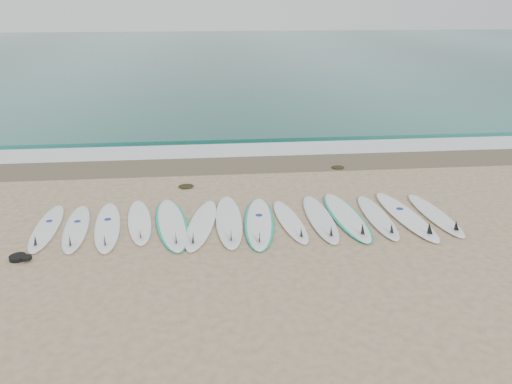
{
  "coord_description": "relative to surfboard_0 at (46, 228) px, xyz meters",
  "views": [
    {
      "loc": [
        -0.75,
        -10.19,
        4.82
      ],
      "look_at": [
        0.32,
        0.81,
        0.4
      ],
      "focal_mm": 35.0,
      "sensor_mm": 36.0,
      "label": 1
    }
  ],
  "objects": [
    {
      "name": "wet_sand_band",
      "position": [
        4.36,
        4.11,
        -0.05
      ],
      "size": [
        120.0,
        1.8,
        0.01
      ],
      "primitive_type": "cube",
      "color": "brown",
      "rests_on": "ground"
    },
    {
      "name": "surfboard_1",
      "position": [
        0.65,
        -0.08,
        0.0
      ],
      "size": [
        0.78,
        2.51,
        0.32
      ],
      "rotation": [
        0.0,
        0.0,
        0.11
      ],
      "color": "white",
      "rests_on": "ground"
    },
    {
      "name": "surfboard_0",
      "position": [
        0.0,
        0.0,
        0.0
      ],
      "size": [
        0.62,
        2.47,
        0.31
      ],
      "rotation": [
        0.0,
        0.0,
        0.05
      ],
      "color": "white",
      "rests_on": "ground"
    },
    {
      "name": "foam_band",
      "position": [
        4.36,
        5.51,
        -0.03
      ],
      "size": [
        120.0,
        1.4,
        0.04
      ],
      "primitive_type": "cube",
      "color": "silver",
      "rests_on": "ground"
    },
    {
      "name": "surfboard_3",
      "position": [
        1.99,
        0.13,
        0.0
      ],
      "size": [
        0.88,
        2.51,
        0.32
      ],
      "rotation": [
        0.0,
        0.0,
        0.15
      ],
      "color": "white",
      "rests_on": "ground"
    },
    {
      "name": "surfboard_11",
      "position": [
        7.39,
        -0.15,
        0.0
      ],
      "size": [
        0.53,
        2.5,
        0.32
      ],
      "rotation": [
        0.0,
        0.0,
        0.01
      ],
      "color": "white",
      "rests_on": "ground"
    },
    {
      "name": "surfboard_7",
      "position": [
        4.65,
        -0.16,
        -0.0
      ],
      "size": [
        0.93,
        2.82,
        0.35
      ],
      "rotation": [
        0.0,
        0.0,
        -0.1
      ],
      "color": "white",
      "rests_on": "ground"
    },
    {
      "name": "surfboard_4",
      "position": [
        2.72,
        -0.04,
        -0.0
      ],
      "size": [
        1.1,
        2.89,
        0.36
      ],
      "rotation": [
        0.0,
        0.0,
        0.15
      ],
      "color": "white",
      "rests_on": "ground"
    },
    {
      "name": "wave_crest",
      "position": [
        4.36,
        7.01,
        -0.0
      ],
      "size": [
        120.0,
        1.0,
        0.1
      ],
      "primitive_type": "cube",
      "color": "#1D5E54",
      "rests_on": "ground"
    },
    {
      "name": "surfboard_2",
      "position": [
        1.32,
        -0.07,
        0.0
      ],
      "size": [
        0.89,
        2.68,
        0.34
      ],
      "rotation": [
        0.0,
        0.0,
        0.13
      ],
      "color": "white",
      "rests_on": "ground"
    },
    {
      "name": "surfboard_12",
      "position": [
        8.06,
        -0.17,
        0.01
      ],
      "size": [
        0.9,
        2.89,
        0.36
      ],
      "rotation": [
        0.0,
        0.0,
        0.11
      ],
      "color": "white",
      "rests_on": "ground"
    },
    {
      "name": "surfboard_9",
      "position": [
        6.07,
        -0.11,
        0.0
      ],
      "size": [
        0.6,
        2.67,
        0.34
      ],
      "rotation": [
        0.0,
        0.0,
        0.02
      ],
      "color": "white",
      "rests_on": "ground"
    },
    {
      "name": "seaweed_near",
      "position": [
        2.95,
        2.31,
        -0.01
      ],
      "size": [
        0.41,
        0.32,
        0.08
      ],
      "primitive_type": "ellipsoid",
      "color": "black",
      "rests_on": "ground"
    },
    {
      "name": "surfboard_10",
      "position": [
        6.7,
        -0.03,
        -0.0
      ],
      "size": [
        0.86,
        2.83,
        0.35
      ],
      "rotation": [
        0.0,
        0.0,
        0.07
      ],
      "color": "white",
      "rests_on": "ground"
    },
    {
      "name": "seaweed_far",
      "position": [
        7.36,
        3.44,
        -0.02
      ],
      "size": [
        0.38,
        0.29,
        0.07
      ],
      "primitive_type": "ellipsoid",
      "color": "black",
      "rests_on": "ground"
    },
    {
      "name": "ground",
      "position": [
        4.36,
        0.01,
        -0.05
      ],
      "size": [
        120.0,
        120.0,
        0.0
      ],
      "primitive_type": "plane",
      "color": "tan"
    },
    {
      "name": "ocean",
      "position": [
        4.36,
        32.51,
        -0.04
      ],
      "size": [
        120.0,
        55.0,
        0.03
      ],
      "primitive_type": "cube",
      "color": "#1D5E54",
      "rests_on": "ground"
    },
    {
      "name": "surfboard_13",
      "position": [
        8.76,
        -0.16,
        0.0
      ],
      "size": [
        0.69,
        2.53,
        0.32
      ],
      "rotation": [
        0.0,
        0.0,
        0.07
      ],
      "color": "white",
      "rests_on": "ground"
    },
    {
      "name": "surfboard_5",
      "position": [
        3.36,
        -0.17,
        0.0
      ],
      "size": [
        0.98,
        2.71,
        0.34
      ],
      "rotation": [
        0.0,
        0.0,
        -0.17
      ],
      "color": "white",
      "rests_on": "ground"
    },
    {
      "name": "leash_coil",
      "position": [
        -0.13,
        -1.28,
        -0.01
      ],
      "size": [
        0.46,
        0.36,
        0.11
      ],
      "color": "black",
      "rests_on": "ground"
    },
    {
      "name": "surfboard_8",
      "position": [
        5.37,
        -0.18,
        -0.0
      ],
      "size": [
        0.75,
        2.38,
        0.3
      ],
      "rotation": [
        0.0,
        0.0,
        0.12
      ],
      "color": "white",
      "rests_on": "ground"
    },
    {
      "name": "surfboard_6",
      "position": [
        3.99,
        -0.04,
        0.01
      ],
      "size": [
        0.59,
        2.85,
        0.36
      ],
      "rotation": [
        0.0,
        0.0,
        0.0
      ],
      "color": "white",
      "rests_on": "ground"
    }
  ]
}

